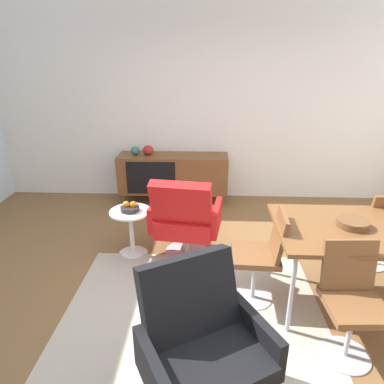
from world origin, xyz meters
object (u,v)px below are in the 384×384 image
at_px(vase_sculptural_dark, 135,151).
at_px(dining_chair_back_right, 379,226).
at_px(sideboard, 173,173).
at_px(wooden_bowl_on_table, 353,223).
at_px(lounge_chair_red, 185,218).
at_px(armchair_black_shell, 202,345).
at_px(dining_chair_front_left, 352,298).
at_px(fruit_bowl, 130,208).
at_px(vase_cobalt, 148,150).
at_px(dining_table, 373,232).
at_px(dining_chair_near_window, 263,253).
at_px(side_table_round, 131,227).

bearing_deg(vase_sculptural_dark, dining_chair_back_right, -30.86).
bearing_deg(sideboard, wooden_bowl_on_table, -52.23).
xyz_separation_m(lounge_chair_red, armchair_black_shell, (0.21, -1.69, 0.00)).
distance_m(dining_chair_back_right, dining_chair_front_left, 1.32).
bearing_deg(armchair_black_shell, dining_chair_back_right, 42.09).
height_order(lounge_chair_red, armchair_black_shell, same).
bearing_deg(lounge_chair_red, fruit_bowl, 177.03).
xyz_separation_m(sideboard, vase_cobalt, (-0.36, 0.00, 0.35)).
xyz_separation_m(vase_sculptural_dark, dining_table, (2.43, -2.22, -0.09)).
xyz_separation_m(sideboard, wooden_bowl_on_table, (1.71, -2.20, 0.33)).
distance_m(sideboard, vase_sculptural_dark, 0.65).
bearing_deg(wooden_bowl_on_table, vase_sculptural_dark, 135.62).
bearing_deg(dining_chair_near_window, lounge_chair_red, 136.48).
height_order(dining_chair_front_left, armchair_black_shell, armchair_black_shell).
distance_m(dining_chair_front_left, armchair_black_shell, 1.14).
bearing_deg(fruit_bowl, dining_table, -17.88).
height_order(wooden_bowl_on_table, dining_chair_back_right, dining_chair_back_right).
bearing_deg(dining_table, vase_sculptural_dark, 137.55).
relative_size(side_table_round, fruit_bowl, 2.60).
relative_size(sideboard, dining_chair_near_window, 1.87).
distance_m(vase_cobalt, dining_chair_near_window, 2.62).
relative_size(wooden_bowl_on_table, dining_chair_front_left, 0.30).
bearing_deg(dining_chair_back_right, vase_cobalt, 147.34).
bearing_deg(dining_table, lounge_chair_red, 157.14).
xyz_separation_m(sideboard, vase_sculptural_dark, (-0.55, 0.00, 0.34)).
bearing_deg(sideboard, vase_cobalt, 179.70).
bearing_deg(dining_chair_back_right, dining_chair_near_window, -155.65).
distance_m(dining_chair_front_left, side_table_round, 2.24).
height_order(dining_chair_front_left, fruit_bowl, dining_chair_front_left).
bearing_deg(dining_chair_near_window, armchair_black_shell, -116.43).
xyz_separation_m(sideboard, dining_chair_near_window, (0.99, -2.22, 0.03)).
xyz_separation_m(dining_chair_near_window, fruit_bowl, (-1.30, 0.71, 0.09)).
height_order(dining_table, side_table_round, dining_table).
bearing_deg(side_table_round, sideboard, 78.36).
height_order(dining_chair_near_window, armchair_black_shell, armchair_black_shell).
xyz_separation_m(vase_sculptural_dark, side_table_round, (0.24, -1.51, -0.46)).
xyz_separation_m(vase_cobalt, wooden_bowl_on_table, (2.07, -2.21, -0.02)).
bearing_deg(side_table_round, vase_sculptural_dark, 98.82).
bearing_deg(lounge_chair_red, wooden_bowl_on_table, -24.83).
height_order(dining_table, dining_chair_back_right, dining_chair_back_right).
bearing_deg(dining_chair_front_left, wooden_bowl_on_table, 72.46).
bearing_deg(fruit_bowl, sideboard, 78.35).
relative_size(dining_table, dining_chair_front_left, 1.87).
distance_m(dining_table, side_table_round, 2.33).
bearing_deg(vase_cobalt, dining_chair_front_left, -55.84).
distance_m(vase_cobalt, dining_chair_back_right, 3.09).
height_order(wooden_bowl_on_table, dining_chair_near_window, dining_chair_near_window).
bearing_deg(dining_chair_near_window, fruit_bowl, 151.41).
xyz_separation_m(dining_chair_back_right, dining_chair_front_left, (-0.71, -1.12, 0.00)).
height_order(sideboard, fruit_bowl, sideboard).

